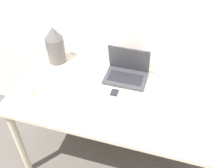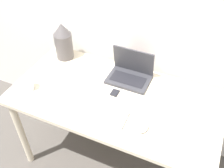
% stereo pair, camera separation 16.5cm
% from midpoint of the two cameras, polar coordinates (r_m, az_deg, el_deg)
% --- Properties ---
extents(desk, '(1.39, 0.71, 0.74)m').
position_cam_midpoint_polar(desk, '(1.80, -1.93, -4.71)').
color(desk, beige).
rests_on(desk, ground_plane).
extents(laptop, '(0.30, 0.21, 0.22)m').
position_cam_midpoint_polar(laptop, '(1.85, 0.69, 2.66)').
color(laptop, '#333338').
rests_on(laptop, desk).
extents(keyboard, '(0.43, 0.15, 0.02)m').
position_cam_midpoint_polar(keyboard, '(1.63, -6.35, -6.34)').
color(keyboard, silver).
rests_on(keyboard, desk).
extents(mouse, '(0.06, 0.10, 0.03)m').
position_cam_midpoint_polar(mouse, '(1.57, 4.97, -8.63)').
color(mouse, silver).
rests_on(mouse, desk).
extents(vase, '(0.14, 0.14, 0.29)m').
position_cam_midpoint_polar(vase, '(2.01, -14.66, 8.10)').
color(vase, '#514C4C').
rests_on(vase, desk).
extents(mp3_player, '(0.05, 0.06, 0.01)m').
position_cam_midpoint_polar(mp3_player, '(1.76, -2.18, -1.99)').
color(mp3_player, black).
rests_on(mp3_player, desk).
extents(mug, '(0.08, 0.08, 0.09)m').
position_cam_midpoint_polar(mug, '(1.82, -21.14, -1.73)').
color(mug, white).
rests_on(mug, desk).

